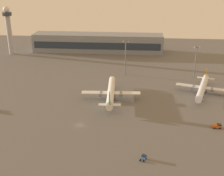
{
  "coord_description": "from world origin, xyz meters",
  "views": [
    {
      "loc": [
        27.61,
        -132.08,
        73.22
      ],
      "look_at": [
        12.75,
        41.65,
        4.0
      ],
      "focal_mm": 48.49,
      "sensor_mm": 36.0,
      "label": 1
    }
  ],
  "objects_px": {
    "airplane_taxiway_distant": "(203,87)",
    "control_tower": "(9,27)",
    "apron_light_east": "(196,60)",
    "pushback_tug": "(144,157)",
    "maintenance_van": "(217,126)",
    "apron_light_central": "(125,56)",
    "airplane_near_gate": "(111,92)"
  },
  "relations": [
    {
      "from": "apron_light_central",
      "to": "airplane_taxiway_distant",
      "type": "bearing_deg",
      "value": -32.97
    },
    {
      "from": "maintenance_van",
      "to": "control_tower",
      "type": "bearing_deg",
      "value": -131.76
    },
    {
      "from": "apron_light_east",
      "to": "control_tower",
      "type": "bearing_deg",
      "value": 161.95
    },
    {
      "from": "control_tower",
      "to": "airplane_taxiway_distant",
      "type": "relative_size",
      "value": 1.03
    },
    {
      "from": "pushback_tug",
      "to": "apron_light_east",
      "type": "height_order",
      "value": "apron_light_east"
    },
    {
      "from": "maintenance_van",
      "to": "apron_light_central",
      "type": "bearing_deg",
      "value": -150.24
    },
    {
      "from": "airplane_taxiway_distant",
      "to": "maintenance_van",
      "type": "height_order",
      "value": "airplane_taxiway_distant"
    },
    {
      "from": "pushback_tug",
      "to": "apron_light_east",
      "type": "xyz_separation_m",
      "value": [
        37.29,
        104.39,
        12.06
      ]
    },
    {
      "from": "airplane_taxiway_distant",
      "to": "control_tower",
      "type": "bearing_deg",
      "value": -10.59
    },
    {
      "from": "apron_light_east",
      "to": "airplane_taxiway_distant",
      "type": "bearing_deg",
      "value": -89.97
    },
    {
      "from": "maintenance_van",
      "to": "apron_light_central",
      "type": "xyz_separation_m",
      "value": [
        -48.61,
        76.45,
        13.4
      ]
    },
    {
      "from": "control_tower",
      "to": "pushback_tug",
      "type": "xyz_separation_m",
      "value": [
        118.76,
        -155.25,
        -23.55
      ]
    },
    {
      "from": "maintenance_van",
      "to": "apron_light_east",
      "type": "relative_size",
      "value": 0.19
    },
    {
      "from": "airplane_taxiway_distant",
      "to": "pushback_tug",
      "type": "distance_m",
      "value": 82.62
    },
    {
      "from": "airplane_taxiway_distant",
      "to": "apron_light_central",
      "type": "height_order",
      "value": "apron_light_central"
    },
    {
      "from": "pushback_tug",
      "to": "maintenance_van",
      "type": "bearing_deg",
      "value": 65.91
    },
    {
      "from": "apron_light_central",
      "to": "control_tower",
      "type": "bearing_deg",
      "value": 155.11
    },
    {
      "from": "airplane_near_gate",
      "to": "pushback_tug",
      "type": "xyz_separation_m",
      "value": [
        18.91,
        -60.59,
        -3.31
      ]
    },
    {
      "from": "control_tower",
      "to": "maintenance_van",
      "type": "height_order",
      "value": "control_tower"
    },
    {
      "from": "control_tower",
      "to": "apron_light_central",
      "type": "bearing_deg",
      "value": -24.89
    },
    {
      "from": "control_tower",
      "to": "airplane_taxiway_distant",
      "type": "bearing_deg",
      "value": -27.6
    },
    {
      "from": "control_tower",
      "to": "apron_light_east",
      "type": "bearing_deg",
      "value": -18.05
    },
    {
      "from": "control_tower",
      "to": "airplane_near_gate",
      "type": "relative_size",
      "value": 0.95
    },
    {
      "from": "control_tower",
      "to": "pushback_tug",
      "type": "height_order",
      "value": "control_tower"
    },
    {
      "from": "airplane_taxiway_distant",
      "to": "maintenance_van",
      "type": "relative_size",
      "value": 9.88
    },
    {
      "from": "control_tower",
      "to": "apron_light_central",
      "type": "xyz_separation_m",
      "value": [
        106.38,
        -49.37,
        -10.04
      ]
    },
    {
      "from": "airplane_taxiway_distant",
      "to": "pushback_tug",
      "type": "bearing_deg",
      "value": 80.15
    },
    {
      "from": "airplane_near_gate",
      "to": "apron_light_east",
      "type": "distance_m",
      "value": 71.79
    },
    {
      "from": "control_tower",
      "to": "airplane_near_gate",
      "type": "distance_m",
      "value": 139.07
    },
    {
      "from": "apron_light_east",
      "to": "apron_light_central",
      "type": "xyz_separation_m",
      "value": [
        -49.67,
        1.49,
        1.45
      ]
    },
    {
      "from": "airplane_taxiway_distant",
      "to": "apron_light_east",
      "type": "xyz_separation_m",
      "value": [
        -0.02,
        30.73,
        8.99
      ]
    },
    {
      "from": "airplane_near_gate",
      "to": "airplane_taxiway_distant",
      "type": "xyz_separation_m",
      "value": [
        56.21,
        13.07,
        -0.24
      ]
    }
  ]
}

